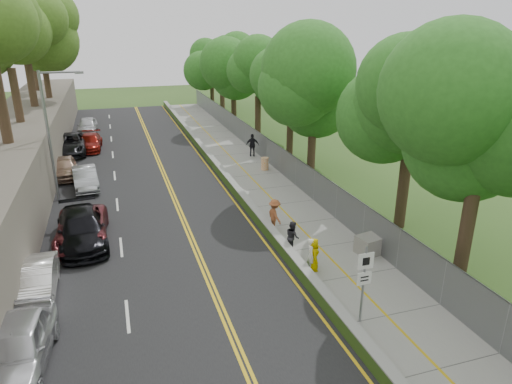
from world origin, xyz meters
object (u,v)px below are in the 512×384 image
object	(u,v)px
signpost	(364,277)
person_far	(252,145)
car_1	(35,282)
construction_barrel	(265,164)
car_0	(17,347)
painter_0	(313,255)
streetlight	(52,128)
concrete_block	(371,244)
car_2	(82,228)

from	to	relation	value
signpost	person_far	distance (m)	23.13
car_1	construction_barrel	bearing A→B (deg)	42.87
signpost	construction_barrel	xyz separation A→B (m)	(2.71, 19.02, -1.44)
car_0	car_1	xyz separation A→B (m)	(0.00, 4.23, -0.11)
construction_barrel	car_1	bearing A→B (deg)	-136.58
signpost	painter_0	world-z (taller)	signpost
signpost	car_0	world-z (taller)	signpost
streetlight	car_1	world-z (taller)	streetlight
signpost	car_1	bearing A→B (deg)	155.04
painter_0	signpost	bearing A→B (deg)	-167.85
streetlight	construction_barrel	world-z (taller)	streetlight
person_far	construction_barrel	bearing A→B (deg)	101.64
construction_barrel	person_far	world-z (taller)	person_far
construction_barrel	painter_0	xyz separation A→B (m)	(-2.82, -15.00, 0.30)
car_0	concrete_block	bearing A→B (deg)	17.71
painter_0	person_far	world-z (taller)	person_far
signpost	construction_barrel	size ratio (longest dim) A/B	3.27
car_2	person_far	xyz separation A→B (m)	(13.00, 12.68, 0.22)
construction_barrel	car_0	distance (m)	22.89
car_0	car_2	size ratio (longest dim) A/B	0.89
signpost	construction_barrel	distance (m)	19.26
car_0	person_far	size ratio (longest dim) A/B	2.51
streetlight	construction_barrel	bearing A→B (deg)	8.00
concrete_block	painter_0	distance (m)	3.44
concrete_block	painter_0	size ratio (longest dim) A/B	0.84
car_1	person_far	size ratio (longest dim) A/B	2.23
construction_barrel	car_0	xyz separation A→B (m)	(-14.36, -17.82, 0.33)
streetlight	painter_0	world-z (taller)	streetlight
streetlight	car_2	xyz separation A→B (m)	(1.46, -6.78, -3.86)
streetlight	person_far	bearing A→B (deg)	22.20
car_0	painter_0	xyz separation A→B (m)	(11.54, 2.82, -0.02)
streetlight	car_1	xyz separation A→B (m)	(-0.14, -11.59, -3.90)
car_1	car_0	bearing A→B (deg)	-90.55
streetlight	person_far	world-z (taller)	streetlight
concrete_block	car_0	world-z (taller)	car_0
concrete_block	signpost	bearing A→B (deg)	-124.62
signpost	streetlight	bearing A→B (deg)	124.08
construction_barrel	painter_0	bearing A→B (deg)	-100.64
car_1	person_far	world-z (taller)	person_far
streetlight	signpost	xyz separation A→B (m)	(11.51, -17.02, -2.68)
car_2	painter_0	xyz separation A→B (m)	(9.94, -6.22, 0.04)
car_0	construction_barrel	bearing A→B (deg)	55.57
car_1	streetlight	bearing A→B (deg)	88.77
car_1	car_2	world-z (taller)	car_2
construction_barrel	car_1	world-z (taller)	car_1
construction_barrel	concrete_block	size ratio (longest dim) A/B	0.72
person_far	signpost	bearing A→B (deg)	97.79
painter_0	car_0	bearing A→B (deg)	114.38
concrete_block	painter_0	xyz separation A→B (m)	(-3.36, -0.69, 0.34)
construction_barrel	signpost	bearing A→B (deg)	-98.12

